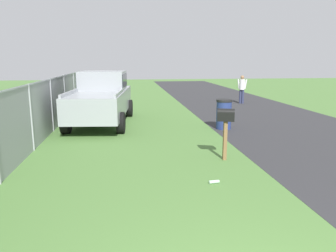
# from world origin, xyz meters

# --- Properties ---
(mailbox) EXTENTS (0.32, 0.47, 1.35)m
(mailbox) POSITION_xyz_m (5.56, -1.23, 1.06)
(mailbox) COLOR brown
(mailbox) RESTS_ON ground
(pickup_truck) EXTENTS (5.39, 2.57, 2.09)m
(pickup_truck) POSITION_xyz_m (10.99, 2.25, 1.10)
(pickup_truck) COLOR #93999E
(pickup_truck) RESTS_ON ground
(trash_bin) EXTENTS (0.58, 0.58, 1.11)m
(trash_bin) POSITION_xyz_m (9.26, -2.32, 0.56)
(trash_bin) COLOR navy
(trash_bin) RESTS_ON ground
(pedestrian) EXTENTS (0.30, 0.53, 1.64)m
(pedestrian) POSITION_xyz_m (16.01, -5.46, 0.95)
(pedestrian) COLOR #2D3351
(pedestrian) RESTS_ON ground
(fence_section) EXTENTS (18.02, 0.07, 1.90)m
(fence_section) POSITION_xyz_m (8.38, 3.94, 1.02)
(fence_section) COLOR #9EA3A8
(fence_section) RESTS_ON ground
(litter_bottle_far_scatter) EXTENTS (0.10, 0.23, 0.07)m
(litter_bottle_far_scatter) POSITION_xyz_m (3.99, -0.53, 0.04)
(litter_bottle_far_scatter) COLOR #B2D8BF
(litter_bottle_far_scatter) RESTS_ON ground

